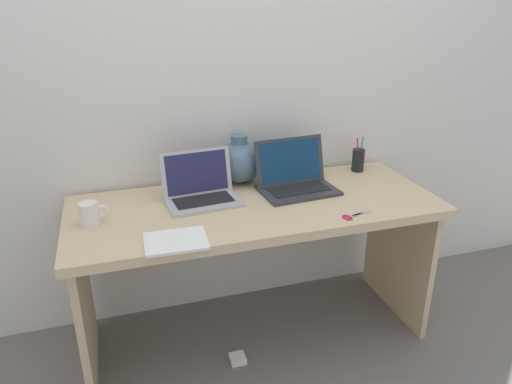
% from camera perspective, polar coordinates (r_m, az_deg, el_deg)
% --- Properties ---
extents(ground_plane, '(6.00, 6.00, 0.00)m').
position_cam_1_polar(ground_plane, '(2.45, 0.00, -16.58)').
color(ground_plane, slate).
extents(back_wall, '(4.40, 0.04, 2.40)m').
position_cam_1_polar(back_wall, '(2.28, -2.85, 13.76)').
color(back_wall, silver).
rests_on(back_wall, ground).
extents(desk, '(1.61, 0.66, 0.71)m').
position_cam_1_polar(desk, '(2.14, 0.00, -4.77)').
color(desk, '#D1B78C').
rests_on(desk, ground).
extents(laptop_left, '(0.33, 0.24, 0.21)m').
position_cam_1_polar(laptop_left, '(2.10, -6.71, 0.48)').
color(laptop_left, '#B2B2B7').
rests_on(laptop_left, desk).
extents(laptop_right, '(0.36, 0.27, 0.23)m').
position_cam_1_polar(laptop_right, '(2.21, 4.61, 1.83)').
color(laptop_right, '#333338').
rests_on(laptop_right, desk).
extents(green_vase, '(0.22, 0.22, 0.23)m').
position_cam_1_polar(green_vase, '(2.28, -2.02, 3.69)').
color(green_vase, slate).
rests_on(green_vase, desk).
extents(notebook_stack, '(0.23, 0.19, 0.01)m').
position_cam_1_polar(notebook_stack, '(1.78, -9.60, -5.83)').
color(notebook_stack, white).
rests_on(notebook_stack, desk).
extents(coffee_mug, '(0.11, 0.07, 0.09)m').
position_cam_1_polar(coffee_mug, '(1.98, -19.33, -2.47)').
color(coffee_mug, white).
rests_on(coffee_mug, desk).
extents(pen_cup, '(0.06, 0.06, 0.18)m').
position_cam_1_polar(pen_cup, '(2.49, 12.15, 3.80)').
color(pen_cup, black).
rests_on(pen_cup, desk).
extents(scissors, '(0.15, 0.07, 0.01)m').
position_cam_1_polar(scissors, '(1.99, 11.49, -2.83)').
color(scissors, '#B7B7BC').
rests_on(scissors, desk).
extents(power_brick, '(0.07, 0.07, 0.03)m').
position_cam_1_polar(power_brick, '(2.30, -2.22, -19.34)').
color(power_brick, white).
rests_on(power_brick, ground).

